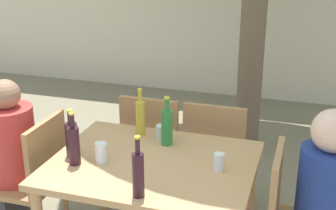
% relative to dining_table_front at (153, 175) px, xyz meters
% --- Properties ---
extents(dining_table_front, '(1.20, 0.95, 0.75)m').
position_rel_dining_table_front_xyz_m(dining_table_front, '(0.00, 0.00, 0.00)').
color(dining_table_front, tan).
rests_on(dining_table_front, ground_plane).
extents(patio_chair_0, '(0.44, 0.44, 0.92)m').
position_rel_dining_table_front_xyz_m(patio_chair_0, '(-0.83, 0.00, -0.14)').
color(patio_chair_0, '#A87A4C').
rests_on(patio_chair_0, ground_plane).
extents(patio_chair_2, '(0.44, 0.44, 0.92)m').
position_rel_dining_table_front_xyz_m(patio_chair_2, '(-0.24, 0.71, -0.14)').
color(patio_chair_2, '#A87A4C').
rests_on(patio_chair_2, ground_plane).
extents(patio_chair_3, '(0.44, 0.44, 0.92)m').
position_rel_dining_table_front_xyz_m(patio_chair_3, '(0.24, 0.71, -0.14)').
color(patio_chair_3, '#A87A4C').
rests_on(patio_chair_3, ground_plane).
extents(person_seated_0, '(0.56, 0.32, 1.17)m').
position_rel_dining_table_front_xyz_m(person_seated_0, '(-1.07, -0.00, -0.15)').
color(person_seated_0, '#383842').
rests_on(person_seated_0, ground_plane).
extents(green_bottle_0, '(0.07, 0.07, 0.32)m').
position_rel_dining_table_front_xyz_m(green_bottle_0, '(0.01, 0.25, 0.21)').
color(green_bottle_0, '#287A38').
rests_on(green_bottle_0, dining_table_front).
extents(oil_cruet_1, '(0.06, 0.06, 0.32)m').
position_rel_dining_table_front_xyz_m(oil_cruet_1, '(-0.21, 0.35, 0.21)').
color(oil_cruet_1, gold).
rests_on(oil_cruet_1, dining_table_front).
extents(wine_bottle_2, '(0.06, 0.06, 0.33)m').
position_rel_dining_table_front_xyz_m(wine_bottle_2, '(0.06, -0.39, 0.22)').
color(wine_bottle_2, '#331923').
rests_on(wine_bottle_2, dining_table_front).
extents(wine_bottle_3, '(0.07, 0.07, 0.30)m').
position_rel_dining_table_front_xyz_m(wine_bottle_3, '(-0.49, -0.07, 0.20)').
color(wine_bottle_3, '#331923').
rests_on(wine_bottle_3, dining_table_front).
extents(wine_bottle_4, '(0.07, 0.07, 0.32)m').
position_rel_dining_table_front_xyz_m(wine_bottle_4, '(-0.42, -0.17, 0.21)').
color(wine_bottle_4, '#331923').
rests_on(wine_bottle_4, dining_table_front).
extents(drinking_glass_0, '(0.07, 0.07, 0.09)m').
position_rel_dining_table_front_xyz_m(drinking_glass_0, '(-0.06, 0.34, 0.13)').
color(drinking_glass_0, silver).
rests_on(drinking_glass_0, dining_table_front).
extents(drinking_glass_1, '(0.06, 0.06, 0.10)m').
position_rel_dining_table_front_xyz_m(drinking_glass_1, '(0.39, 0.01, 0.14)').
color(drinking_glass_1, white).
rests_on(drinking_glass_1, dining_table_front).
extents(drinking_glass_2, '(0.07, 0.07, 0.12)m').
position_rel_dining_table_front_xyz_m(drinking_glass_2, '(-0.29, -0.09, 0.15)').
color(drinking_glass_2, white).
rests_on(drinking_glass_2, dining_table_front).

